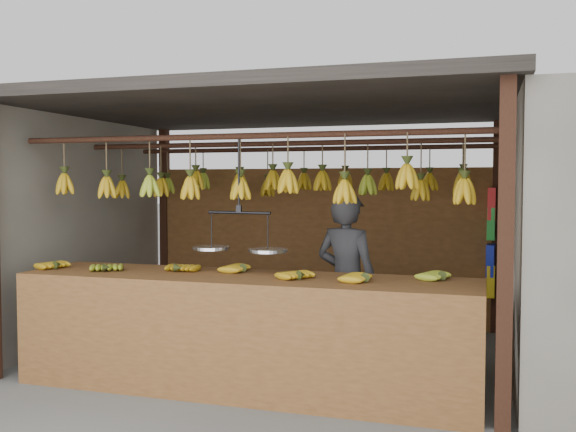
% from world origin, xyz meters
% --- Properties ---
extents(ground, '(80.00, 80.00, 0.00)m').
position_xyz_m(ground, '(0.00, 0.00, 0.00)').
color(ground, '#5B5B57').
extents(stall, '(4.30, 3.30, 2.40)m').
position_xyz_m(stall, '(0.00, 0.33, 1.97)').
color(stall, black).
rests_on(stall, ground).
extents(counter, '(3.62, 0.82, 0.96)m').
position_xyz_m(counter, '(0.07, -1.23, 0.71)').
color(counter, brown).
rests_on(counter, ground).
extents(hanging_bananas, '(3.58, 2.23, 0.39)m').
position_xyz_m(hanging_bananas, '(0.01, 0.01, 1.62)').
color(hanging_bananas, '#B28613').
rests_on(hanging_bananas, ground).
extents(balance_scale, '(0.80, 0.35, 0.92)m').
position_xyz_m(balance_scale, '(-0.01, -1.00, 1.14)').
color(balance_scale, black).
rests_on(balance_scale, ground).
extents(vendor, '(0.65, 0.52, 1.55)m').
position_xyz_m(vendor, '(0.75, -0.42, 0.78)').
color(vendor, '#262628').
rests_on(vendor, ground).
extents(bag_bundles, '(0.08, 0.26, 1.16)m').
position_xyz_m(bag_bundles, '(1.94, 1.35, 1.00)').
color(bag_bundles, red).
rests_on(bag_bundles, ground).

